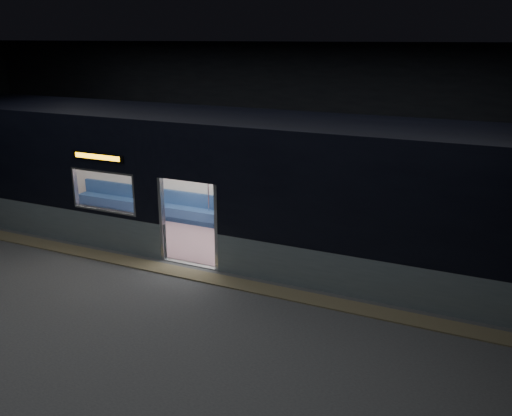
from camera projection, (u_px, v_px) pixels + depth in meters
The scene contains 7 objects.
station_floor at pixel (165, 282), 11.88m from camera, with size 24.00×14.00×0.01m, color #47494C.
station_envelope at pixel (156, 114), 10.77m from camera, with size 24.00×14.00×5.00m.
tactile_strip at pixel (179, 272), 12.35m from camera, with size 22.80×0.50×0.03m, color #8C7F59.
metro_car at pixel (219, 175), 13.52m from camera, with size 18.00×3.04×3.35m.
passenger at pixel (229, 203), 14.81m from camera, with size 0.40×0.69×1.37m.
handbag at pixel (225, 209), 14.65m from camera, with size 0.30×0.26×0.15m, color black.
transit_map at pixel (307, 184), 14.01m from camera, with size 1.06×0.03×0.69m, color white.
Camera 1 is at (6.35, -9.00, 5.14)m, focal length 38.00 mm.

